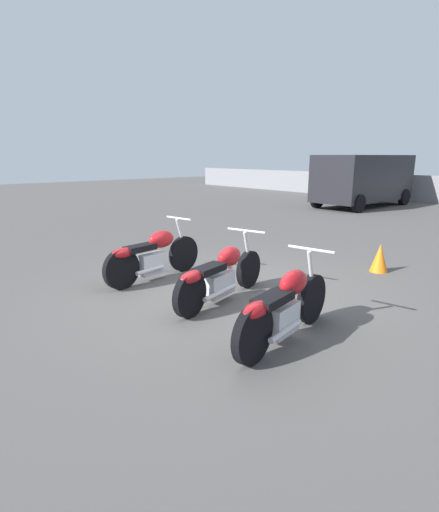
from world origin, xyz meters
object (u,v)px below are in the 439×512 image
motorcycle_slot_1 (220,275)px  traffic_cone_far (380,258)px  motorcycle_slot_2 (284,307)px  parked_van (364,178)px  motorcycle_slot_0 (153,255)px

motorcycle_slot_1 → traffic_cone_far: motorcycle_slot_1 is taller
motorcycle_slot_1 → traffic_cone_far: bearing=62.6°
motorcycle_slot_1 → motorcycle_slot_2: size_ratio=1.06×
motorcycle_slot_2 → traffic_cone_far: size_ratio=3.73×
parked_van → motorcycle_slot_1: bearing=-68.6°
motorcycle_slot_1 → motorcycle_slot_0: bearing=171.7°
motorcycle_slot_0 → motorcycle_slot_1: 1.59m
motorcycle_slot_2 → parked_van: parked_van is taller
parked_van → traffic_cone_far: (5.62, -8.86, -0.93)m
motorcycle_slot_0 → motorcycle_slot_2: (3.06, -0.11, -0.01)m
motorcycle_slot_0 → motorcycle_slot_2: bearing=-11.2°
motorcycle_slot_0 → traffic_cone_far: motorcycle_slot_0 is taller
motorcycle_slot_2 → traffic_cone_far: 3.68m
motorcycle_slot_2 → traffic_cone_far: motorcycle_slot_2 is taller
motorcycle_slot_0 → motorcycle_slot_2: 3.06m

